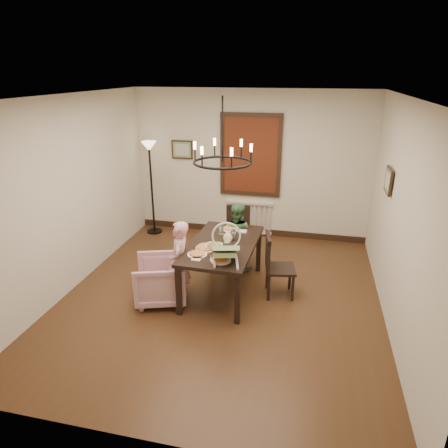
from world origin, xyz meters
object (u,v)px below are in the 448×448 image
at_px(chair_far, 237,234).
at_px(seated_man, 236,242).
at_px(elderly_woman, 180,269).
at_px(armchair, 160,280).
at_px(floor_lamp, 152,189).
at_px(dining_table, 223,249).
at_px(chair_right, 281,265).
at_px(baby_bouncer, 225,248).
at_px(drinking_glass, 233,236).

bearing_deg(chair_far, seated_man, -90.70).
relative_size(elderly_woman, seated_man, 1.06).
bearing_deg(seated_man, armchair, 65.26).
height_order(seated_man, floor_lamp, floor_lamp).
height_order(dining_table, seated_man, seated_man).
relative_size(armchair, seated_man, 0.76).
relative_size(dining_table, chair_right, 1.76).
distance_m(armchair, baby_bouncer, 1.14).
distance_m(dining_table, elderly_woman, 0.69).
xyz_separation_m(chair_right, floor_lamp, (-2.72, 1.88, 0.43)).
relative_size(elderly_woman, drinking_glass, 6.54).
xyz_separation_m(seated_man, drinking_glass, (0.08, -0.62, 0.37)).
xyz_separation_m(armchair, floor_lamp, (-1.08, 2.40, 0.57)).
bearing_deg(floor_lamp, chair_right, -34.61).
bearing_deg(baby_bouncer, seated_man, 80.60).
xyz_separation_m(chair_far, drinking_glass, (0.12, -0.96, 0.38)).
height_order(chair_right, armchair, chair_right).
bearing_deg(armchair, chair_right, 90.22).
bearing_deg(seated_man, chair_right, 149.24).
bearing_deg(chair_right, elderly_woman, 98.66).
xyz_separation_m(chair_far, baby_bouncer, (0.15, -1.62, 0.48)).
bearing_deg(floor_lamp, baby_bouncer, -50.50).
distance_m(elderly_woman, drinking_glass, 0.92).
xyz_separation_m(chair_far, floor_lamp, (-1.89, 0.85, 0.43)).
bearing_deg(baby_bouncer, floor_lamp, 115.32).
bearing_deg(seated_man, elderly_woman, 74.02).
bearing_deg(floor_lamp, seated_man, -31.64).
height_order(drinking_glass, floor_lamp, floor_lamp).
relative_size(armchair, drinking_glass, 4.69).
height_order(elderly_woman, seated_man, elderly_woman).
relative_size(chair_right, armchair, 1.32).
bearing_deg(dining_table, seated_man, 88.34).
distance_m(elderly_woman, seated_man, 1.30).
relative_size(armchair, elderly_woman, 0.72).
distance_m(chair_far, elderly_woman, 1.60).
xyz_separation_m(dining_table, baby_bouncer, (0.16, -0.52, 0.26)).
bearing_deg(drinking_glass, dining_table, -132.56).
height_order(armchair, floor_lamp, floor_lamp).
xyz_separation_m(baby_bouncer, floor_lamp, (-2.04, 2.47, -0.05)).
xyz_separation_m(elderly_woman, seated_man, (0.57, 1.16, -0.03)).
distance_m(elderly_woman, baby_bouncer, 0.82).
bearing_deg(dining_table, chair_right, 7.08).
bearing_deg(baby_bouncer, armchair, 161.87).
distance_m(chair_right, seated_man, 1.04).
distance_m(chair_right, elderly_woman, 1.44).
height_order(armchair, baby_bouncer, baby_bouncer).
bearing_deg(chair_far, armchair, -125.28).
height_order(dining_table, drinking_glass, drinking_glass).
bearing_deg(armchair, dining_table, 102.02).
bearing_deg(drinking_glass, floor_lamp, 138.01).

